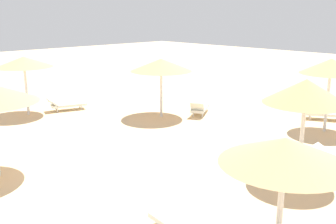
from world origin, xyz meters
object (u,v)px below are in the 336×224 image
object	(u,v)px
parasol_3	(161,65)
lounger_3	(200,108)
parasol_4	(331,67)
parasol_1	(306,92)
lounger_4	(327,113)
parasol_2	(24,62)
lounger_2	(66,104)
parasol_0	(285,151)

from	to	relation	value
parasol_3	lounger_3	xyz separation A→B (m)	(0.99, 1.62, -2.14)
parasol_3	parasol_4	size ratio (longest dim) A/B	0.94
parasol_1	lounger_4	size ratio (longest dim) A/B	1.54
parasol_2	lounger_3	distance (m)	8.62
parasol_2	parasol_4	world-z (taller)	parasol_4
lounger_4	parasol_2	bearing A→B (deg)	-137.75
parasol_4	lounger_2	distance (m)	12.47
parasol_4	lounger_3	bearing A→B (deg)	-162.66
lounger_2	lounger_4	distance (m)	12.64
lounger_4	parasol_1	bearing A→B (deg)	-71.91
parasol_2	parasol_0	bearing A→B (deg)	-5.11
parasol_2	parasol_3	distance (m)	6.48
parasol_0	parasol_4	size ratio (longest dim) A/B	0.83
parasol_3	parasol_0	bearing A→B (deg)	-30.77
lounger_2	lounger_3	bearing A→B (deg)	39.42
parasol_2	lounger_3	world-z (taller)	parasol_2
parasol_1	parasol_2	xyz separation A→B (m)	(-12.79, -2.47, -0.10)
parasol_1	lounger_2	world-z (taller)	parasol_1
lounger_3	lounger_4	size ratio (longest dim) A/B	0.98
parasol_3	lounger_3	size ratio (longest dim) A/B	1.48
parasol_2	lounger_4	distance (m)	14.34
parasol_4	lounger_2	size ratio (longest dim) A/B	1.51
parasol_1	lounger_2	xyz separation A→B (m)	(-12.26, -0.73, -2.34)
parasol_2	parasol_1	bearing A→B (deg)	10.94
parasol_3	lounger_3	distance (m)	2.86
parasol_4	lounger_4	xyz separation A→B (m)	(-0.70, 1.79, -2.39)
parasol_1	lounger_3	distance (m)	8.23
parasol_0	parasol_4	bearing A→B (deg)	109.04
parasol_1	parasol_3	size ratio (longest dim) A/B	1.06
lounger_4	parasol_4	bearing A→B (deg)	-68.55
parasol_1	lounger_3	xyz separation A→B (m)	(-7.04, 3.56, -2.33)
parasol_1	parasol_2	distance (m)	13.02
parasol_0	parasol_4	world-z (taller)	parasol_4
parasol_0	parasol_1	xyz separation A→B (m)	(-1.51, 3.75, 0.40)
parasol_2	lounger_3	bearing A→B (deg)	46.39
parasol_2	parasol_3	bearing A→B (deg)	42.85
parasol_0	lounger_4	bearing A→B (deg)	109.45
lounger_4	parasol_3	bearing A→B (deg)	-138.26
lounger_3	lounger_4	distance (m)	5.89
parasol_1	lounger_3	world-z (taller)	parasol_1
parasol_4	lounger_4	bearing A→B (deg)	111.45
lounger_2	lounger_4	world-z (taller)	lounger_4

